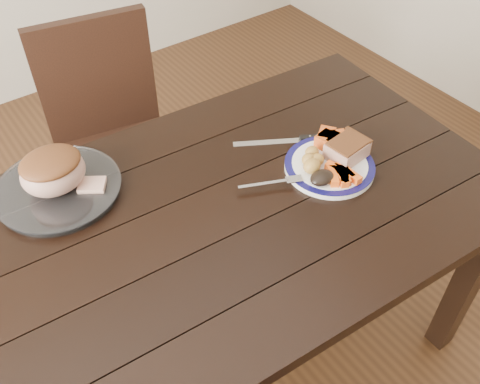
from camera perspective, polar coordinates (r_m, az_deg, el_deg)
ground at (r=2.00m, az=-2.29°, el=-17.14°), size 4.00×4.00×0.00m
dining_table at (r=1.46m, az=-3.02°, el=-4.85°), size 1.65×1.00×0.75m
chair_far at (r=2.06m, az=-13.40°, el=6.11°), size 0.49×0.50×0.93m
dinner_plate at (r=1.53m, az=9.51°, el=2.68°), size 0.25×0.25×0.02m
plate_rim at (r=1.52m, az=9.55°, el=2.92°), size 0.25×0.25×0.02m
serving_platter at (r=1.52m, az=-18.75°, el=0.23°), size 0.33×0.33×0.02m
pork_slice at (r=1.54m, az=11.32°, el=4.41°), size 0.12×0.10×0.05m
roasted_potatoes at (r=1.49m, az=7.72°, el=3.37°), size 0.09×0.09×0.04m
carrot_batons at (r=1.48m, az=10.80°, el=1.86°), size 0.09×0.11×0.02m
pumpkin_wedges at (r=1.57m, az=9.71°, el=5.49°), size 0.09×0.10×0.04m
dark_mushroom at (r=1.45m, az=8.74°, el=1.53°), size 0.07×0.05×0.03m
fork at (r=1.45m, az=3.79°, el=1.02°), size 0.17×0.09×0.00m
roast_joint at (r=1.48m, az=-19.31°, el=1.99°), size 0.17×0.15×0.11m
cut_slice at (r=1.48m, az=-15.50°, el=0.69°), size 0.09×0.09×0.02m
carving_knife at (r=1.62m, az=7.11°, el=5.65°), size 0.29×0.18×0.01m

